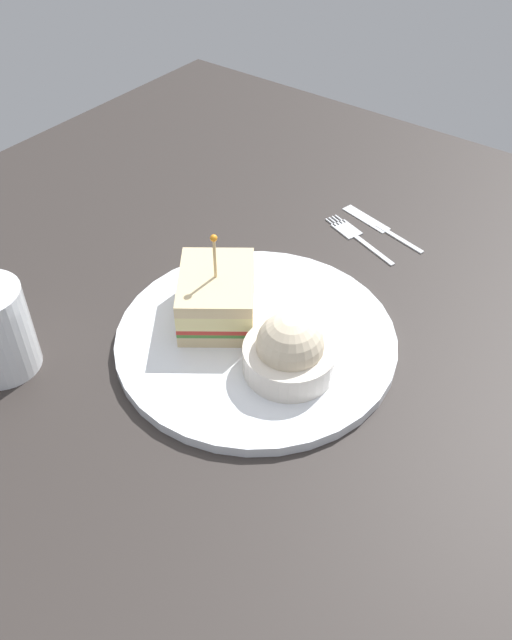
% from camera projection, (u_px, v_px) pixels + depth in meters
% --- Properties ---
extents(ground_plane, '(1.07, 1.07, 0.02)m').
position_uv_depth(ground_plane, '(256.00, 350.00, 0.67)').
color(ground_plane, '#2D2826').
extents(plate, '(0.28, 0.28, 0.01)m').
position_uv_depth(plate, '(256.00, 339.00, 0.66)').
color(plate, white).
rests_on(plate, ground_plane).
extents(sandwich_half_center, '(0.12, 0.12, 0.10)m').
position_uv_depth(sandwich_half_center, '(215.00, 298.00, 0.66)').
color(sandwich_half_center, beige).
rests_on(sandwich_half_center, plate).
extents(coleslaw_bowl, '(0.09, 0.09, 0.06)m').
position_uv_depth(coleslaw_bowl, '(290.00, 351.00, 0.61)').
color(coleslaw_bowl, silver).
rests_on(coleslaw_bowl, plate).
extents(fork, '(0.05, 0.11, 0.00)m').
position_uv_depth(fork, '(353.00, 234.00, 0.80)').
color(fork, silver).
rests_on(fork, ground_plane).
extents(knife, '(0.04, 0.13, 0.00)m').
position_uv_depth(knife, '(378.00, 225.00, 0.82)').
color(knife, silver).
rests_on(knife, ground_plane).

